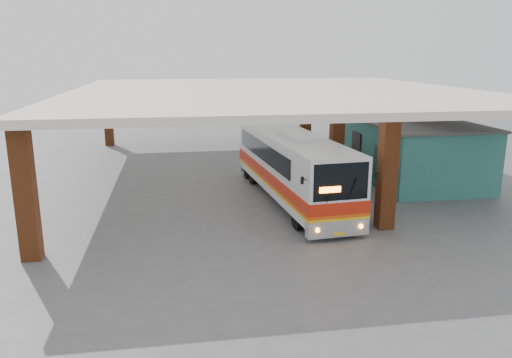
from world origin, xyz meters
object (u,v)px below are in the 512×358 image
(red_chair, at_px, (333,160))
(coach_bus, at_px, (291,166))
(motorcycle, at_px, (348,189))
(pedestrian, at_px, (354,202))

(red_chair, bearing_deg, coach_bus, -137.20)
(red_chair, bearing_deg, motorcycle, -116.71)
(coach_bus, distance_m, motorcycle, 2.81)
(motorcycle, height_order, pedestrian, pedestrian)
(pedestrian, bearing_deg, coach_bus, -107.21)
(coach_bus, bearing_deg, pedestrian, -68.03)
(coach_bus, xyz_separation_m, pedestrian, (1.73, -3.39, -0.76))
(pedestrian, bearing_deg, motorcycle, -149.61)
(motorcycle, bearing_deg, coach_bus, 86.81)
(coach_bus, height_order, motorcycle, coach_bus)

